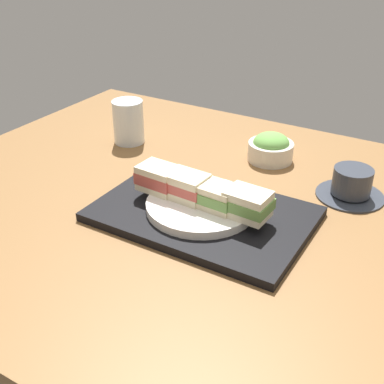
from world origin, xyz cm
name	(u,v)px	position (x,y,z in cm)	size (l,w,h in cm)	color
ground_plane	(229,219)	(0.00, 0.00, -1.50)	(140.00, 100.00, 3.00)	brown
serving_tray	(203,214)	(-3.60, -4.32, 0.86)	(40.42, 26.76, 1.71)	black
sandwich_plate	(201,205)	(-4.15, -4.15, 2.53)	(21.10, 21.10, 1.62)	white
sandwich_nearmost	(159,178)	(-13.81, -4.09, 5.86)	(8.39, 6.30, 5.05)	beige
sandwich_inner_near	(187,186)	(-7.37, -4.13, 5.84)	(8.67, 6.21, 5.00)	beige
sandwich_inner_far	(216,196)	(-0.93, -4.17, 5.59)	(8.45, 6.53, 4.51)	beige
sandwich_farmost	(248,204)	(5.51, -4.21, 5.83)	(8.67, 6.57, 4.99)	#EFE5C1
salad_bowl	(271,148)	(-2.65, 26.33, 3.11)	(10.65, 10.65, 6.77)	silver
coffee_cup	(351,184)	(18.46, 18.67, 2.74)	(13.99, 13.99, 6.33)	#333842
drinking_glass	(128,122)	(-37.93, 17.91, 5.46)	(7.72, 7.72, 10.93)	silver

